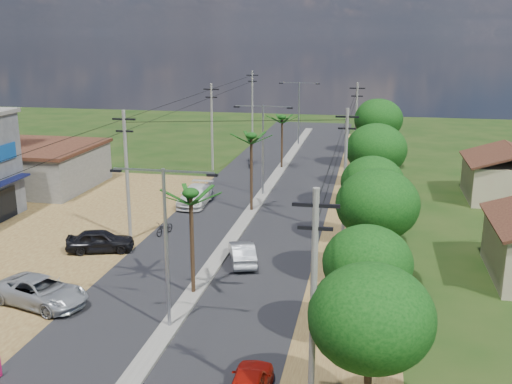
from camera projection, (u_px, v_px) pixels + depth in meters
The scene contains 32 objects.
ground at pixel (170, 329), 29.14m from camera, with size 160.00×160.00×0.00m, color black.
road at pixel (238, 231), 43.35m from camera, with size 12.00×110.00×0.04m, color black.
median at pixel (246, 218), 46.18m from camera, with size 1.00×90.00×0.18m, color #605E56.
dirt_shoulder_east at pixel (356, 239), 41.77m from camera, with size 5.00×90.00×0.03m, color brown.
low_shed at pixel (38, 167), 55.29m from camera, with size 10.40×10.40×3.95m.
house_east_far at pixel (510, 172), 51.16m from camera, with size 7.60×7.50×4.60m.
tree_east_a at pixel (371, 318), 20.52m from camera, with size 4.40×4.40×6.37m.
tree_east_b at pixel (367, 264), 26.35m from camera, with size 4.00×4.00×5.83m.
tree_east_c at pixel (378, 204), 32.72m from camera, with size 4.60×4.60×6.83m.
tree_east_d at pixel (372, 183), 39.54m from camera, with size 4.20×4.20×6.13m.
tree_east_e at pixel (376, 149), 46.90m from camera, with size 4.80×4.80×7.14m.
tree_east_f at pixel (371, 146), 54.87m from camera, with size 3.80×3.80×5.52m.
tree_east_g at pixel (379, 119), 61.99m from camera, with size 5.00×5.00×7.38m.
tree_east_h at pixel (375, 115), 69.79m from camera, with size 4.40×4.40×6.52m.
palm_median_near at pixel (191, 198), 31.50m from camera, with size 2.00×2.00×6.15m.
palm_median_mid at pixel (251, 139), 46.58m from camera, with size 2.00×2.00×6.55m.
palm_median_far at pixel (282, 119), 61.91m from camera, with size 2.00×2.00×5.85m.
streetlight_near at pixel (166, 236), 27.90m from camera, with size 5.10×0.18×8.00m.
streetlight_mid at pixel (263, 142), 51.60m from camera, with size 5.10×0.18×8.00m.
streetlight_far at pixel (299, 108), 75.31m from camera, with size 5.10×0.18×8.00m.
utility_pole_w_b at pixel (127, 173), 40.59m from camera, with size 1.60×0.24×9.00m.
utility_pole_w_c at pixel (212, 125), 61.45m from camera, with size 1.60×0.24×9.00m.
utility_pole_w_d at pixel (252, 102), 81.36m from camera, with size 1.60×0.24×9.00m.
utility_pole_e_a at pixel (313, 306), 20.83m from camera, with size 1.60×0.24×9.00m.
utility_pole_e_b at pixel (345, 169), 41.68m from camera, with size 1.60×0.24×9.00m.
utility_pole_e_c at pixel (356, 123), 62.54m from camera, with size 1.60×0.24×9.00m.
car_silver_mid at pixel (242, 253), 37.20m from camera, with size 1.42×4.07×1.34m, color #909497.
car_white_far at pixel (195, 196), 49.87m from camera, with size 2.17×5.34×1.55m, color beige.
car_parked_silver at pixel (41, 292), 31.49m from camera, with size 2.45×5.32×1.48m, color #909497.
car_parked_dark at pixel (100, 241), 39.19m from camera, with size 1.75×4.34×1.48m, color black.
moto_rider_west_a at pixel (165, 228), 42.52m from camera, with size 0.65×1.87×0.98m, color black.
moto_rider_west_b at pixel (249, 164), 63.51m from camera, with size 0.45×1.60×0.96m, color black.
Camera 1 is at (9.22, -25.13, 13.96)m, focal length 42.00 mm.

